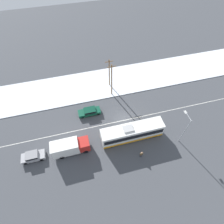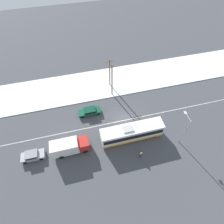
# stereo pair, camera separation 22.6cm
# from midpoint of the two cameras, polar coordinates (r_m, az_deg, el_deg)

# --- Properties ---
(ground_plane) EXTENTS (120.00, 120.00, 0.00)m
(ground_plane) POSITION_cam_midpoint_polar(r_m,az_deg,el_deg) (36.55, 4.20, -2.73)
(ground_plane) COLOR #424449
(snow_lot) EXTENTS (80.00, 10.07, 0.12)m
(snow_lot) POSITION_cam_midpoint_polar(r_m,az_deg,el_deg) (43.91, -0.26, 9.89)
(snow_lot) COLOR silver
(snow_lot) RESTS_ON ground_plane
(lane_marking_center) EXTENTS (60.00, 0.12, 0.00)m
(lane_marking_center) POSITION_cam_midpoint_polar(r_m,az_deg,el_deg) (36.55, 4.20, -2.73)
(lane_marking_center) COLOR silver
(lane_marking_center) RESTS_ON ground_plane
(city_bus) EXTENTS (11.77, 2.57, 3.56)m
(city_bus) POSITION_cam_midpoint_polar(r_m,az_deg,el_deg) (33.13, 6.67, -6.66)
(city_bus) COLOR white
(city_bus) RESTS_ON ground_plane
(box_truck) EXTENTS (6.67, 2.30, 3.09)m
(box_truck) POSITION_cam_midpoint_polar(r_m,az_deg,el_deg) (32.49, -13.57, -10.89)
(box_truck) COLOR silver
(box_truck) RESTS_ON ground_plane
(sedan_car) EXTENTS (4.68, 1.80, 1.42)m
(sedan_car) POSITION_cam_midpoint_polar(r_m,az_deg,el_deg) (37.16, -7.17, 0.25)
(sedan_car) COLOR #0F4733
(sedan_car) RESTS_ON ground_plane
(parked_car_near_truck) EXTENTS (4.06, 1.80, 1.52)m
(parked_car_near_truck) POSITION_cam_midpoint_polar(r_m,az_deg,el_deg) (34.83, -24.36, -12.78)
(parked_car_near_truck) COLOR #9E9EA3
(parked_car_near_truck) RESTS_ON ground_plane
(pedestrian_at_stop) EXTENTS (0.64, 0.29, 1.79)m
(pedestrian_at_stop) POSITION_cam_midpoint_polar(r_m,az_deg,el_deg) (32.10, 9.64, -13.48)
(pedestrian_at_stop) COLOR #23232D
(pedestrian_at_stop) RESTS_ON ground_plane
(streetlamp) EXTENTS (0.36, 2.24, 6.98)m
(streetlamp) POSITION_cam_midpoint_polar(r_m,az_deg,el_deg) (32.93, 22.88, -4.63)
(streetlamp) COLOR #9EA3A8
(streetlamp) RESTS_ON ground_plane
(utility_pole_roadside) EXTENTS (1.80, 0.24, 8.46)m
(utility_pole_roadside) POSITION_cam_midpoint_polar(r_m,az_deg,el_deg) (37.93, 0.17, 10.40)
(utility_pole_roadside) COLOR brown
(utility_pole_roadside) RESTS_ON ground_plane
(utility_pole_snowlot) EXTENTS (1.80, 0.24, 7.37)m
(utility_pole_snowlot) POSITION_cam_midpoint_polar(r_m,az_deg,el_deg) (40.56, -0.59, 12.75)
(utility_pole_snowlot) COLOR brown
(utility_pole_snowlot) RESTS_ON ground_plane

